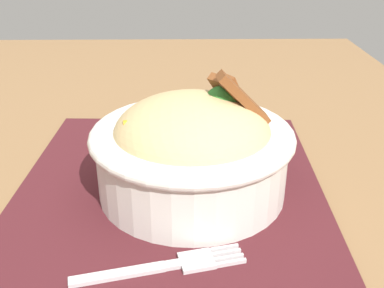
{
  "coord_description": "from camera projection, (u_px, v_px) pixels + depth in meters",
  "views": [
    {
      "loc": [
        0.36,
        0.03,
        1.0
      ],
      "look_at": [
        -0.02,
        0.04,
        0.81
      ],
      "focal_mm": 42.76,
      "sensor_mm": 36.0,
      "label": 1
    }
  ],
  "objects": [
    {
      "name": "table",
      "position": [
        156.0,
        261.0,
        0.46
      ],
      "size": [
        1.34,
        0.8,
        0.76
      ],
      "color": "olive",
      "rests_on": "ground_plane"
    },
    {
      "name": "placemat",
      "position": [
        168.0,
        205.0,
        0.43
      ],
      "size": [
        0.42,
        0.31,
        0.0
      ],
      "primitive_type": "cube",
      "rotation": [
        0.0,
        0.0,
        -0.03
      ],
      "color": "#47191E",
      "rests_on": "table"
    },
    {
      "name": "bowl",
      "position": [
        193.0,
        147.0,
        0.43
      ],
      "size": [
        0.19,
        0.19,
        0.12
      ],
      "color": "silver",
      "rests_on": "placemat"
    },
    {
      "name": "fork",
      "position": [
        168.0,
        266.0,
        0.35
      ],
      "size": [
        0.05,
        0.13,
        0.0
      ],
      "color": "silver",
      "rests_on": "placemat"
    }
  ]
}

